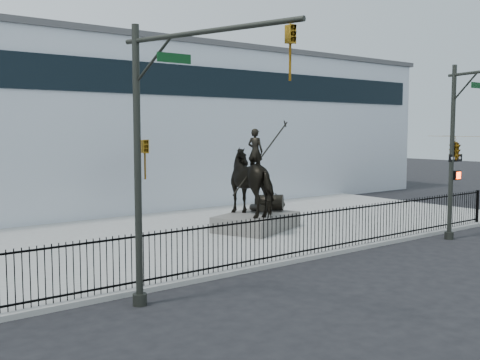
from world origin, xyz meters
TOP-DOWN VIEW (x-y plane):
  - ground at (0.00, 0.00)m, footprint 120.00×120.00m
  - plaza at (0.00, 7.00)m, footprint 30.00×12.00m
  - building at (0.00, 20.00)m, footprint 44.00×14.00m
  - picket_fence at (0.00, 1.25)m, footprint 22.10×0.10m
  - statue_plinth at (1.67, 6.05)m, footprint 4.19×3.54m
  - equestrian_statue at (1.73, 6.07)m, footprint 4.29×3.48m
  - traffic_signal_left at (-6.75, -0.62)m, footprint 1.52×4.84m

SIDE VIEW (x-z plane):
  - ground at x=0.00m, z-range 0.00..0.00m
  - plaza at x=0.00m, z-range 0.00..0.15m
  - statue_plinth at x=1.67m, z-range 0.15..0.82m
  - picket_fence at x=0.00m, z-range 0.15..1.65m
  - equestrian_statue at x=1.73m, z-range 0.28..4.14m
  - traffic_signal_left at x=-6.75m, z-range 0.53..7.53m
  - building at x=0.00m, z-range 0.00..9.00m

